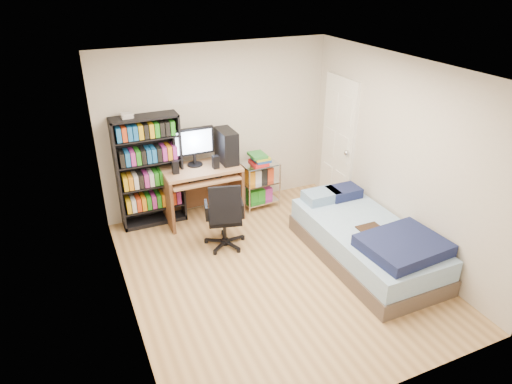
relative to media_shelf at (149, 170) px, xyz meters
name	(u,v)px	position (x,y,z in m)	size (l,w,h in m)	color
room	(277,181)	(1.09, -1.84, 0.41)	(3.58, 4.08, 2.58)	tan
media_shelf	(149,170)	(0.00, 0.00, 0.00)	(0.92, 0.31, 1.70)	black
computer_desk	(207,170)	(0.82, -0.12, -0.09)	(1.10, 0.64, 1.39)	tan
office_chair	(225,227)	(0.73, -1.05, -0.53)	(0.70, 0.70, 0.97)	black
wire_cart	(259,172)	(1.63, -0.17, -0.25)	(0.58, 0.43, 0.90)	silver
bed	(367,242)	(2.29, -2.08, -0.57)	(1.08, 2.16, 0.62)	brown
door	(338,142)	(2.82, -0.49, 0.16)	(0.12, 0.80, 2.00)	white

